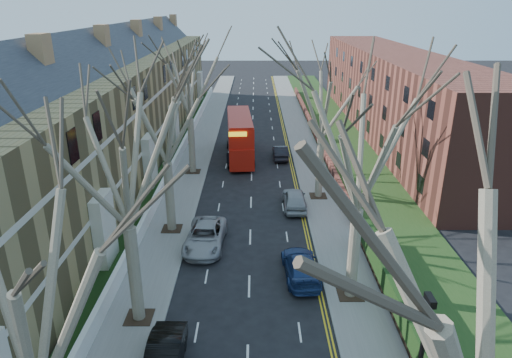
{
  "coord_description": "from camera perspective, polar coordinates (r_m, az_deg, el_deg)",
  "views": [
    {
      "loc": [
        0.37,
        -13.57,
        15.48
      ],
      "look_at": [
        0.41,
        19.81,
        2.53
      ],
      "focal_mm": 32.0,
      "sensor_mm": 36.0,
      "label": 1
    }
  ],
  "objects": [
    {
      "name": "tree_left_mid",
      "position": [
        21.33,
        -16.65,
        4.18
      ],
      "size": [
        10.5,
        10.5,
        14.71
      ],
      "color": "#716451",
      "rests_on": "ground"
    },
    {
      "name": "front_wall_left",
      "position": [
        47.67,
        -9.77,
        2.72
      ],
      "size": [
        0.3,
        78.0,
        1.0
      ],
      "color": "white",
      "rests_on": "ground"
    },
    {
      "name": "car_right_near",
      "position": [
        27.96,
        5.64,
        -10.78
      ],
      "size": [
        2.28,
        5.02,
        1.43
      ],
      "primitive_type": "imported",
      "rotation": [
        0.0,
        0.0,
        3.2
      ],
      "color": "navy",
      "rests_on": "ground"
    },
    {
      "name": "wall_hedge_right",
      "position": [
        22.41,
        20.33,
        -20.23
      ],
      "size": [
        0.7,
        24.0,
        1.8
      ],
      "color": "#4E3221",
      "rests_on": "ground"
    },
    {
      "name": "tree_right_far",
      "position": [
        36.51,
        8.48,
        11.14
      ],
      "size": [
        10.15,
        10.15,
        14.22
      ],
      "color": "#716451",
      "rests_on": "ground"
    },
    {
      "name": "terrace_left",
      "position": [
        47.77,
        -17.32,
        8.23
      ],
      "size": [
        9.7,
        78.0,
        13.6
      ],
      "color": "olive",
      "rests_on": "ground"
    },
    {
      "name": "flats_right",
      "position": [
        60.02,
        16.74,
        10.25
      ],
      "size": [
        13.97,
        54.0,
        10.0
      ],
      "color": "brown",
      "rests_on": "ground"
    },
    {
      "name": "tree_left_dist",
      "position": [
        42.43,
        -8.52,
        12.96
      ],
      "size": [
        10.5,
        10.5,
        14.71
      ],
      "color": "#716451",
      "rests_on": "ground"
    },
    {
      "name": "double_decker_bus",
      "position": [
        48.11,
        -2.03,
        5.15
      ],
      "size": [
        3.24,
        10.77,
        4.46
      ],
      "rotation": [
        0.0,
        0.0,
        3.21
      ],
      "color": "#A7160B",
      "rests_on": "ground"
    },
    {
      "name": "car_left_far",
      "position": [
        31.15,
        -6.36,
        -7.15
      ],
      "size": [
        2.76,
        5.54,
        1.51
      ],
      "primitive_type": "imported",
      "rotation": [
        0.0,
        0.0,
        -0.05
      ],
      "color": "#9C9CA1",
      "rests_on": "ground"
    },
    {
      "name": "car_right_mid",
      "position": [
        36.68,
        4.83,
        -2.52
      ],
      "size": [
        1.83,
        4.54,
        1.55
      ],
      "primitive_type": "imported",
      "rotation": [
        0.0,
        0.0,
        3.14
      ],
      "color": "#94979D",
      "rests_on": "ground"
    },
    {
      "name": "tree_left_near",
      "position": [
        13.09,
        -28.32,
        -11.67
      ],
      "size": [
        9.8,
        9.8,
        13.73
      ],
      "color": "#716451",
      "rests_on": "ground"
    },
    {
      "name": "tree_left_far",
      "position": [
        30.83,
        -11.58,
        9.11
      ],
      "size": [
        10.15,
        10.15,
        14.22
      ],
      "color": "#716451",
      "rests_on": "ground"
    },
    {
      "name": "grass_verge_right",
      "position": [
        55.69,
        10.45,
        4.87
      ],
      "size": [
        6.0,
        102.0,
        0.06
      ],
      "color": "#1D3C16",
      "rests_on": "ground"
    },
    {
      "name": "pavement_left",
      "position": [
        55.16,
        -6.73,
        4.82
      ],
      "size": [
        3.0,
        102.0,
        0.12
      ],
      "primitive_type": "cube",
      "color": "slate",
      "rests_on": "ground"
    },
    {
      "name": "pavement_right",
      "position": [
        55.08,
        5.81,
        4.83
      ],
      "size": [
        3.0,
        102.0,
        0.12
      ],
      "primitive_type": "cube",
      "color": "slate",
      "rests_on": "ground"
    },
    {
      "name": "car_right_far",
      "position": [
        48.37,
        3.06,
        3.38
      ],
      "size": [
        1.55,
        4.25,
        1.39
      ],
      "primitive_type": "imported",
      "rotation": [
        0.0,
        0.0,
        3.16
      ],
      "color": "black",
      "rests_on": "ground"
    },
    {
      "name": "tree_right_mid",
      "position": [
        23.0,
        13.39,
        5.7
      ],
      "size": [
        10.5,
        10.5,
        14.71
      ],
      "color": "#716451",
      "rests_on": "ground"
    },
    {
      "name": "car_left_mid",
      "position": [
        22.16,
        -11.42,
        -21.07
      ],
      "size": [
        1.53,
        4.38,
        1.44
      ],
      "primitive_type": "imported",
      "rotation": [
        0.0,
        0.0,
        0.0
      ],
      "color": "black",
      "rests_on": "ground"
    }
  ]
}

